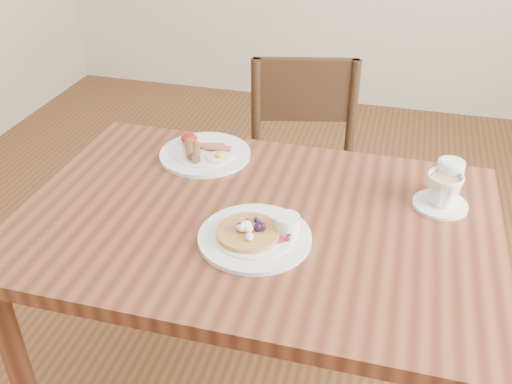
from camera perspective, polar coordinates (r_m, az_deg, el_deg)
dining_table at (r=1.49m, az=0.00°, el=-5.46°), size 1.20×0.80×0.75m
chair_far at (r=2.14m, az=4.68°, el=2.09°), size 0.50×0.50×0.88m
pancake_plate at (r=1.35m, az=0.07°, el=-4.26°), size 0.27×0.27×0.06m
breakfast_plate at (r=1.70m, az=-5.26°, el=3.96°), size 0.27×0.27×0.04m
teacup_saucer at (r=1.52m, az=18.17°, el=0.04°), size 0.14×0.14×0.09m
water_glass at (r=1.56m, az=18.67°, el=1.20°), size 0.07×0.07×0.11m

